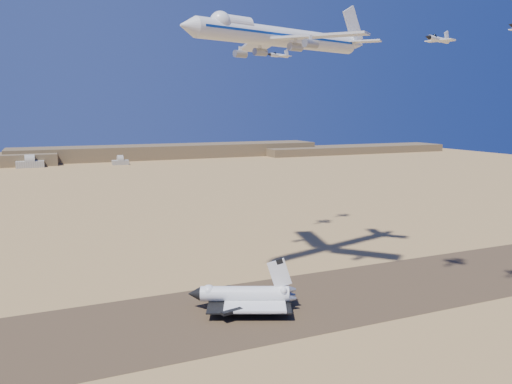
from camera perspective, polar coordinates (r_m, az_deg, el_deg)
name	(u,v)px	position (r m, az deg, el deg)	size (l,w,h in m)	color
ground	(210,317)	(163.70, -5.27, -14.03)	(1200.00, 1200.00, 0.00)	tan
runway	(210,317)	(163.69, -5.27, -14.02)	(600.00, 50.00, 0.06)	brown
ridgeline	(134,154)	(682.15, -13.78, 4.21)	(960.00, 90.00, 18.00)	brown
hangars	(26,164)	(624.94, -24.79, 2.92)	(200.50, 29.50, 30.00)	#A4A091
shuttle	(244,296)	(167.10, -1.41, -11.76)	(35.82, 30.11, 17.43)	white
carrier_747	(276,36)	(188.17, 2.32, 17.34)	(86.91, 65.11, 21.69)	silver
crew_a	(277,307)	(168.16, 2.39, -12.98)	(0.67, 0.44, 1.84)	red
crew_b	(275,310)	(165.97, 2.23, -13.33)	(0.79, 0.45, 1.62)	red
crew_c	(287,313)	(164.01, 3.58, -13.61)	(1.00, 0.51, 1.71)	red
chase_jet_a	(438,39)	(174.80, 20.11, 16.09)	(16.02, 9.52, 4.14)	silver
chase_jet_c	(279,55)	(242.88, 2.60, 15.35)	(15.47, 9.33, 4.01)	silver
chase_jet_d	(302,45)	(259.23, 5.30, 16.38)	(13.35, 7.86, 3.42)	silver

